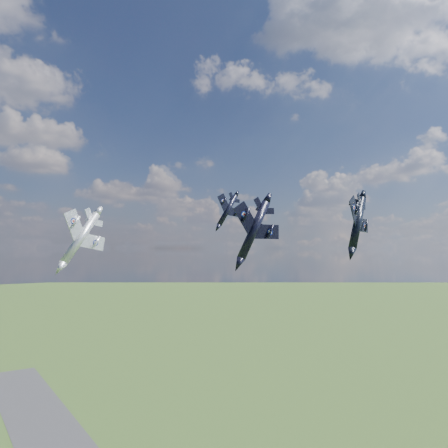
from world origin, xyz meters
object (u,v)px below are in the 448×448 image
jet_right_navy (357,223)px  jet_high_navy (227,210)px  jet_lead_navy (254,230)px  jet_left_silver (80,238)px

jet_right_navy → jet_high_navy: size_ratio=1.00×
jet_lead_navy → jet_left_silver: bearing=142.9°
jet_right_navy → jet_left_silver: (-32.96, 39.00, -2.05)m
jet_high_navy → jet_left_silver: size_ratio=0.80×
jet_left_silver → jet_lead_navy: bearing=-61.6°
jet_high_navy → jet_lead_navy: bearing=-117.7°
jet_lead_navy → jet_high_navy: bearing=67.8°
jet_lead_navy → jet_right_navy: 18.92m
jet_right_navy → jet_high_navy: 49.10m
jet_right_navy → jet_high_navy: bearing=62.1°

